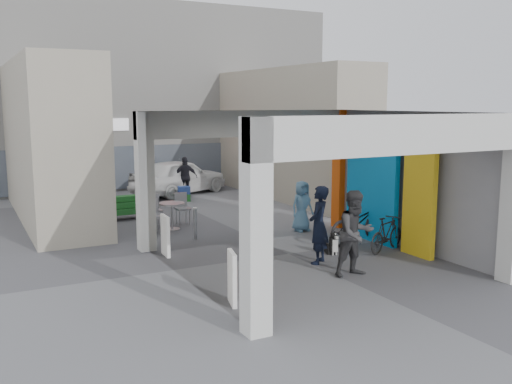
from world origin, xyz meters
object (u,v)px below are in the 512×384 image
cafe_set (165,217)px  bicycle_front (357,223)px  produce_stand (127,210)px  border_collie (332,245)px  man_back_turned (356,233)px  man_elderly (302,206)px  man_with_dog (319,225)px  man_crates (186,177)px  white_van (179,176)px  bicycle_rear (387,234)px

cafe_set → bicycle_front: 5.72m
produce_stand → border_collie: size_ratio=1.89×
man_back_turned → man_elderly: man_back_turned is taller
man_with_dog → bicycle_front: man_with_dog is taller
man_elderly → bicycle_front: (0.55, -1.89, -0.19)m
border_collie → bicycle_front: bicycle_front is taller
border_collie → man_crates: man_crates is taller
man_with_dog → bicycle_front: 2.34m
white_van → man_crates: bearing=153.9°
bicycle_front → cafe_set: bearing=31.0°
border_collie → man_crates: size_ratio=0.37×
man_back_turned → man_crates: size_ratio=1.17×
man_elderly → man_crates: bearing=91.2°
man_crates → cafe_set: bearing=72.1°
man_with_dog → white_van: size_ratio=0.43×
cafe_set → man_back_turned: bearing=-71.8°
bicycle_front → produce_stand: bearing=25.1°
produce_stand → white_van: size_ratio=0.26×
man_with_dog → white_van: bearing=-132.4°
produce_stand → man_elderly: 5.76m
man_back_turned → man_elderly: bearing=72.1°
cafe_set → bicycle_rear: size_ratio=1.06×
cafe_set → bicycle_rear: cafe_set is taller
man_elderly → bicycle_rear: size_ratio=0.98×
man_crates → white_van: 0.87m
border_collie → man_back_turned: size_ratio=0.32×
bicycle_front → white_van: 10.05m
bicycle_rear → cafe_set: bearing=17.6°
bicycle_front → white_van: white_van is taller
man_elderly → cafe_set: bearing=140.9°
white_van → bicycle_rear: bearing=164.0°
produce_stand → white_van: bearing=40.6°
border_collie → bicycle_rear: size_ratio=0.40×
man_elderly → bicycle_front: 1.97m
border_collie → man_with_dog: 1.13m
man_back_turned → produce_stand: bearing=107.7°
man_crates → bicycle_rear: 10.27m
cafe_set → bicycle_rear: bearing=-52.0°
cafe_set → man_crates: size_ratio=1.00×
cafe_set → border_collie: size_ratio=2.68×
bicycle_front → white_van: bearing=-4.8°
cafe_set → man_with_dog: (1.96, -5.28, 0.57)m
produce_stand → bicycle_front: (4.62, -5.93, 0.25)m
bicycle_front → bicycle_rear: bearing=172.6°
man_elderly → produce_stand: bearing=129.4°
man_with_dog → man_crates: man_with_dog is taller
man_back_turned → bicycle_front: size_ratio=0.90×
man_elderly → bicycle_front: size_ratio=0.71×
border_collie → man_elderly: man_elderly is taller
bicycle_front → white_van: (-1.40, 9.95, 0.18)m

